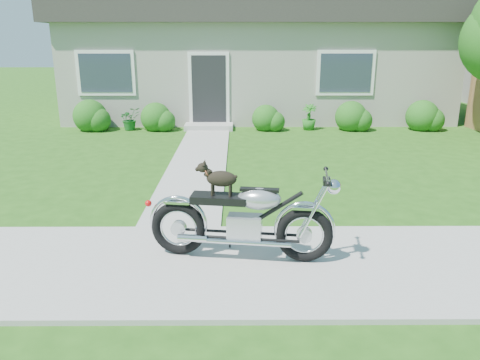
# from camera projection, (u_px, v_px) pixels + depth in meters

# --- Properties ---
(ground) EXTENTS (80.00, 80.00, 0.00)m
(ground) POSITION_uv_depth(u_px,v_px,m) (294.00, 265.00, 5.50)
(ground) COLOR #235114
(ground) RESTS_ON ground
(sidewalk) EXTENTS (24.00, 2.20, 0.04)m
(sidewalk) POSITION_uv_depth(u_px,v_px,m) (294.00, 264.00, 5.49)
(sidewalk) COLOR #9E9B93
(sidewalk) RESTS_ON ground
(walkway) EXTENTS (1.20, 8.00, 0.03)m
(walkway) POSITION_uv_depth(u_px,v_px,m) (199.00, 159.00, 10.27)
(walkway) COLOR #9E9B93
(walkway) RESTS_ON ground
(house) EXTENTS (12.60, 7.03, 4.50)m
(house) POSITION_uv_depth(u_px,v_px,m) (256.00, 51.00, 16.35)
(house) COLOR #A59F95
(house) RESTS_ON ground
(shrub_row) EXTENTS (10.58, 0.97, 0.97)m
(shrub_row) POSITION_uv_depth(u_px,v_px,m) (256.00, 117.00, 13.52)
(shrub_row) COLOR #215A18
(shrub_row) RESTS_ON ground
(potted_plant_left) EXTENTS (0.78, 0.76, 0.66)m
(potted_plant_left) POSITION_uv_depth(u_px,v_px,m) (130.00, 119.00, 13.57)
(potted_plant_left) COLOR #17591E
(potted_plant_left) RESTS_ON ground
(potted_plant_right) EXTENTS (0.53, 0.53, 0.75)m
(potted_plant_right) POSITION_uv_depth(u_px,v_px,m) (309.00, 117.00, 13.58)
(potted_plant_right) COLOR #24701E
(potted_plant_right) RESTS_ON ground
(motorcycle_with_dog) EXTENTS (2.22, 0.64, 1.16)m
(motorcycle_with_dog) POSITION_uv_depth(u_px,v_px,m) (244.00, 218.00, 5.46)
(motorcycle_with_dog) COLOR black
(motorcycle_with_dog) RESTS_ON sidewalk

